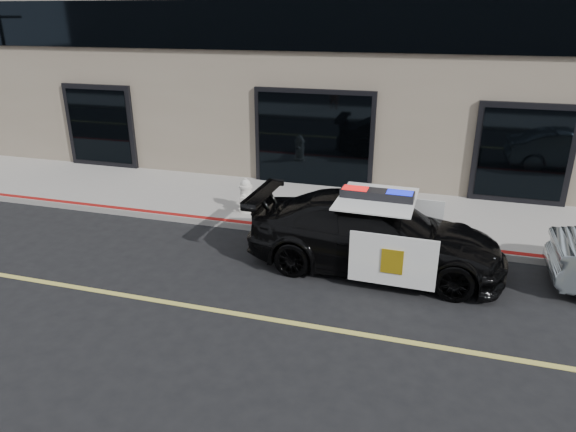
# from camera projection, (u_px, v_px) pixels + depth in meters

# --- Properties ---
(ground) EXTENTS (120.00, 120.00, 0.00)m
(ground) POSITION_uv_depth(u_px,v_px,m) (271.00, 320.00, 8.60)
(ground) COLOR black
(ground) RESTS_ON ground
(sidewalk_n) EXTENTS (60.00, 3.50, 0.15)m
(sidewalk_n) POSITION_uv_depth(u_px,v_px,m) (334.00, 209.00, 13.26)
(sidewalk_n) COLOR gray
(sidewalk_n) RESTS_ON ground
(police_car) EXTENTS (2.45, 5.13, 1.64)m
(police_car) POSITION_uv_depth(u_px,v_px,m) (375.00, 234.00, 10.12)
(police_car) COLOR black
(police_car) RESTS_ON ground
(fire_hydrant) EXTENTS (0.39, 0.54, 0.86)m
(fire_hydrant) POSITION_uv_depth(u_px,v_px,m) (246.00, 196.00, 12.78)
(fire_hydrant) COLOR silver
(fire_hydrant) RESTS_ON sidewalk_n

